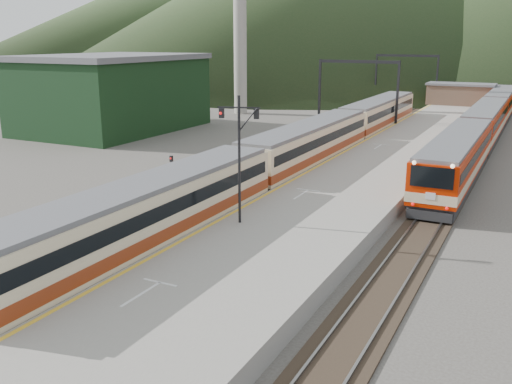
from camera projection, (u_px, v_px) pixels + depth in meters
The scene contains 17 objects.
track_main at pixel (337, 153), 52.89m from camera, with size 2.60×200.00×0.23m.
track_far at pixel (288, 149), 55.07m from camera, with size 2.60×200.00×0.23m.
track_second at pixel (467, 165), 47.89m from camera, with size 2.60×200.00×0.23m.
platform at pixel (392, 158), 48.62m from camera, with size 8.00×100.00×1.00m, color gray.
gantry_near at pixel (358, 81), 65.61m from camera, with size 9.55×0.25×8.00m.
gantry_far at pixel (406, 70), 87.15m from camera, with size 9.55×0.25×8.00m.
warehouse at pixel (113, 93), 65.67m from camera, with size 14.50×20.50×8.60m.
smokestack at pixel (240, 3), 77.50m from camera, with size 1.80×1.80×30.00m, color #9E998E.
station_shed at pixel (460, 94), 82.55m from camera, with size 9.40×4.40×3.10m.
hill_d at pixel (236, 0), 270.20m from camera, with size 200.00×200.00×55.00m, color #314C27.
main_train at pixel (309, 144), 46.16m from camera, with size 3.12×63.90×3.81m.
second_train at pixel (485, 123), 58.15m from camera, with size 2.92×59.91×3.56m.
signal_mast at pixel (239, 146), 29.07m from camera, with size 2.14×0.72×6.66m.
short_signal_a at pixel (50, 248), 25.19m from camera, with size 0.25×0.20×2.27m.
short_signal_b at pixel (276, 146), 48.75m from camera, with size 0.27×0.23×2.27m.
short_signal_c at pixel (172, 167), 40.96m from camera, with size 0.22×0.17×2.27m.
worker at pixel (70, 238), 28.15m from camera, with size 0.63×0.41×1.72m, color #242633.
Camera 1 is at (16.69, -9.81, 10.44)m, focal length 40.00 mm.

